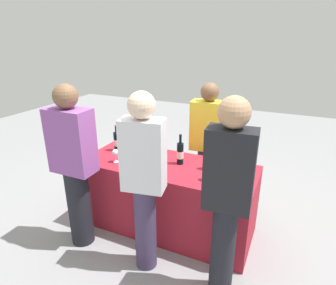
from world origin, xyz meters
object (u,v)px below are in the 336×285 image
wine_bottle_0 (117,141)px  guest_2 (227,195)px  wine_bottle_1 (149,146)px  wine_glass_2 (208,171)px  wine_bottle_4 (235,160)px  wine_glass_1 (149,155)px  server_pouring (207,144)px  guest_0 (74,164)px  wine_bottle_3 (213,158)px  guest_1 (144,178)px  wine_bottle_2 (180,153)px  wine_glass_3 (223,173)px  wine_glass_0 (115,153)px  ice_bucket (234,171)px

wine_bottle_0 → guest_2: bearing=-26.1°
wine_bottle_1 → wine_glass_2: (0.79, -0.31, -0.01)m
wine_bottle_4 → wine_glass_1: (-0.87, -0.22, -0.01)m
wine_glass_2 → server_pouring: server_pouring is taller
guest_0 → guest_2: size_ratio=0.98×
wine_bottle_3 → server_pouring: bearing=112.7°
server_pouring → wine_bottle_4: bearing=127.7°
wine_bottle_3 → guest_1: size_ratio=0.19×
wine_bottle_1 → server_pouring: server_pouring is taller
wine_bottle_2 → wine_bottle_3: 0.36m
wine_bottle_0 → server_pouring: size_ratio=0.21×
wine_glass_1 → guest_2: guest_2 is taller
wine_bottle_2 → guest_2: 0.98m
wine_bottle_4 → wine_bottle_0: bearing=-178.0°
wine_bottle_2 → wine_glass_1: bearing=-156.3°
wine_bottle_0 → wine_glass_3: wine_bottle_0 is taller
wine_bottle_1 → wine_bottle_3: 0.77m
wine_glass_1 → guest_0: (-0.54, -0.54, 0.02)m
wine_glass_1 → guest_0: guest_0 is taller
wine_glass_3 → guest_2: 0.49m
wine_bottle_3 → guest_0: 1.39m
wine_glass_0 → guest_0: bearing=-114.0°
wine_bottle_3 → wine_glass_1: bearing=-167.5°
wine_bottle_2 → wine_bottle_4: size_ratio=1.08×
wine_bottle_4 → wine_glass_2: bearing=-119.7°
server_pouring → guest_2: (0.54, -1.24, 0.10)m
wine_bottle_3 → wine_glass_3: bearing=-55.7°
wine_glass_2 → wine_bottle_0: bearing=167.2°
wine_bottle_3 → guest_2: guest_2 is taller
wine_bottle_1 → wine_glass_1: size_ratio=2.18×
guest_1 → wine_glass_3: bearing=27.3°
wine_glass_3 → ice_bucket: 0.16m
wine_bottle_0 → guest_2: guest_2 is taller
wine_bottle_4 → wine_glass_1: wine_bottle_4 is taller
wine_glass_3 → wine_glass_0: bearing=-179.4°
wine_glass_0 → wine_glass_3: same height
wine_glass_3 → guest_0: size_ratio=0.09×
ice_bucket → guest_2: bearing=-82.8°
wine_bottle_0 → guest_2: (1.51, -0.74, 0.05)m
guest_2 → server_pouring: bearing=109.5°
wine_glass_1 → guest_1: guest_1 is taller
guest_2 → guest_0: bearing=175.1°
wine_bottle_0 → guest_1: size_ratio=0.19×
wine_bottle_3 → wine_bottle_4: 0.22m
wine_bottle_4 → server_pouring: size_ratio=0.19×
wine_bottle_0 → wine_bottle_3: (1.19, -0.02, 0.00)m
wine_bottle_2 → wine_glass_0: size_ratio=2.23×
wine_bottle_0 → wine_glass_3: bearing=-11.4°
wine_bottle_3 → guest_0: (-1.20, -0.69, -0.00)m
wine_bottle_1 → ice_bucket: 1.03m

